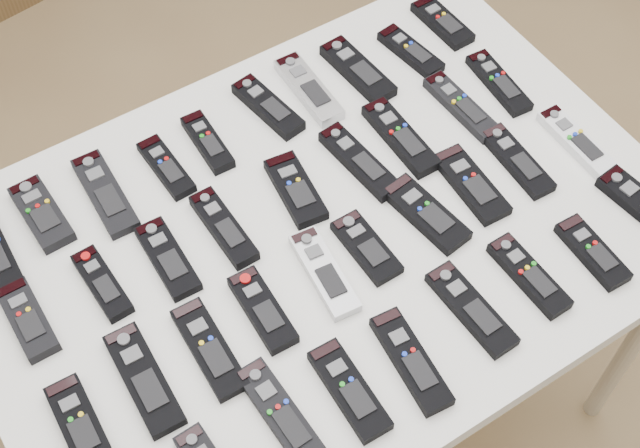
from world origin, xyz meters
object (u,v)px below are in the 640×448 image
remote_11 (102,284)px  remote_15 (359,162)px  remote_9 (442,22)px  remote_10 (28,320)px  remote_21 (209,349)px  remote_32 (349,390)px  remote_6 (309,89)px  remote_20 (144,379)px  remote_22 (263,310)px  remote_14 (296,189)px  remote_13 (224,228)px  remote_18 (499,83)px  remote_17 (461,106)px  remote_23 (324,273)px  remote_33 (411,361)px  remote_27 (517,161)px  table (320,248)px  remote_5 (268,107)px  remote_34 (471,309)px  remote_16 (400,137)px  remote_36 (593,252)px  remote_19 (80,425)px  remote_25 (426,214)px  remote_26 (471,184)px  remote_3 (166,167)px  remote_12 (168,258)px  remote_24 (366,247)px  remote_8 (411,52)px  remote_4 (208,142)px  remote_28 (577,142)px  remote_2 (105,194)px  remote_7 (358,70)px  remote_1 (42,214)px

remote_11 → remote_15: bearing=-4.1°
remote_9 → remote_10: 1.03m
remote_21 → remote_32: remote_32 is taller
remote_6 → remote_20: (-0.56, -0.39, -0.00)m
remote_22 → remote_10: bearing=152.2°
remote_20 → remote_14: bearing=27.3°
remote_13 → remote_18: size_ratio=1.00×
remote_17 → remote_32: bearing=-145.8°
remote_23 → remote_33: size_ratio=0.97×
remote_13 → remote_32: bearing=-88.3°
remote_20 → remote_27: bearing=3.7°
remote_32 → table: bearing=67.6°
remote_5 → remote_34: bearing=-92.9°
remote_16 → remote_36: 0.41m
remote_19 → remote_25: 0.69m
remote_14 → remote_23: (-0.05, -0.18, -0.00)m
remote_11 → remote_26: 0.68m
remote_27 → remote_21: bearing=-174.5°
remote_25 → remote_33: size_ratio=0.93×
remote_3 → remote_12: (-0.09, -0.18, 0.00)m
remote_24 → remote_34: size_ratio=0.79×
remote_12 → remote_25: 0.47m
remote_18 → remote_36: remote_36 is taller
remote_8 → remote_36: 0.57m
remote_25 → remote_34: 0.20m
remote_14 → remote_26: 0.32m
remote_6 → remote_27: 0.43m
remote_8 → remote_21: 0.77m
remote_3 → remote_33: (0.15, -0.57, 0.00)m
remote_19 → remote_12: bearing=40.3°
remote_4 → remote_14: bearing=-64.1°
remote_3 → remote_11: (-0.21, -0.17, 0.00)m
remote_16 → remote_33: (-0.26, -0.39, -0.00)m
remote_8 → remote_11: 0.79m
remote_12 → remote_28: 0.80m
remote_2 → remote_18: bearing=-10.5°
remote_25 → remote_12: bearing=151.8°
remote_2 → remote_20: size_ratio=0.98×
remote_15 → remote_16: bearing=-0.9°
remote_20 → table: bearing=15.7°
remote_28 → remote_32: (-0.65, -0.19, 0.00)m
remote_3 → remote_7: remote_7 is taller
remote_1 → remote_23: size_ratio=0.87×
remote_16 → remote_36: (0.13, -0.39, -0.00)m
remote_32 → remote_8: bearing=48.6°
remote_18 → remote_1: bearing=172.7°
remote_7 → remote_18: bearing=-43.2°
remote_25 → remote_36: bearing=-56.0°
remote_28 → remote_22: bearing=-179.9°
remote_5 → remote_26: remote_5 is taller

